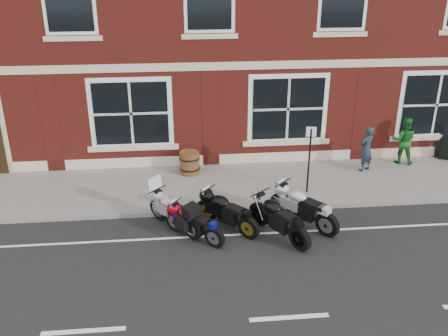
{
  "coord_description": "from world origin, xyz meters",
  "views": [
    {
      "loc": [
        -2.04,
        -10.68,
        6.7
      ],
      "look_at": [
        -0.85,
        1.6,
        1.26
      ],
      "focal_mm": 40.0,
      "sensor_mm": 36.0,
      "label": 1
    }
  ],
  "objects_px": {
    "moto_naked_black": "(279,217)",
    "a_board_sign": "(447,146)",
    "moto_touring_silver": "(174,209)",
    "barrel_planter": "(190,163)",
    "moto_sport_black": "(227,210)",
    "pedestrian_left": "(366,149)",
    "parking_sign": "(309,155)",
    "pedestrian_right": "(404,140)",
    "moto_sport_red": "(194,221)",
    "moto_sport_silver": "(303,205)"
  },
  "relations": [
    {
      "from": "moto_sport_red",
      "to": "barrel_planter",
      "type": "distance_m",
      "value": 3.72
    },
    {
      "from": "moto_sport_red",
      "to": "moto_sport_silver",
      "type": "bearing_deg",
      "value": -39.61
    },
    {
      "from": "moto_touring_silver",
      "to": "a_board_sign",
      "type": "distance_m",
      "value": 9.85
    },
    {
      "from": "moto_sport_silver",
      "to": "barrel_planter",
      "type": "xyz_separation_m",
      "value": [
        -2.86,
        3.3,
        -0.08
      ]
    },
    {
      "from": "parking_sign",
      "to": "barrel_planter",
      "type": "bearing_deg",
      "value": 162.38
    },
    {
      "from": "pedestrian_left",
      "to": "pedestrian_right",
      "type": "height_order",
      "value": "pedestrian_right"
    },
    {
      "from": "moto_naked_black",
      "to": "moto_touring_silver",
      "type": "bearing_deg",
      "value": 134.14
    },
    {
      "from": "moto_sport_silver",
      "to": "pedestrian_right",
      "type": "distance_m",
      "value": 5.48
    },
    {
      "from": "pedestrian_left",
      "to": "barrel_planter",
      "type": "xyz_separation_m",
      "value": [
        -5.63,
        0.32,
        -0.38
      ]
    },
    {
      "from": "pedestrian_left",
      "to": "pedestrian_right",
      "type": "xyz_separation_m",
      "value": [
        1.44,
        0.5,
        0.04
      ]
    },
    {
      "from": "moto_sport_black",
      "to": "moto_naked_black",
      "type": "xyz_separation_m",
      "value": [
        1.26,
        -0.51,
        0.03
      ]
    },
    {
      "from": "moto_touring_silver",
      "to": "moto_sport_black",
      "type": "height_order",
      "value": "moto_touring_silver"
    },
    {
      "from": "moto_naked_black",
      "to": "a_board_sign",
      "type": "bearing_deg",
      "value": 0.76
    },
    {
      "from": "moto_naked_black",
      "to": "pedestrian_left",
      "type": "distance_m",
      "value": 4.98
    },
    {
      "from": "moto_sport_red",
      "to": "a_board_sign",
      "type": "height_order",
      "value": "a_board_sign"
    },
    {
      "from": "moto_touring_silver",
      "to": "moto_sport_silver",
      "type": "xyz_separation_m",
      "value": [
        3.37,
        -0.15,
        0.03
      ]
    },
    {
      "from": "moto_touring_silver",
      "to": "moto_naked_black",
      "type": "distance_m",
      "value": 2.7
    },
    {
      "from": "moto_naked_black",
      "to": "a_board_sign",
      "type": "distance_m",
      "value": 7.79
    },
    {
      "from": "moto_touring_silver",
      "to": "barrel_planter",
      "type": "xyz_separation_m",
      "value": [
        0.51,
        3.15,
        -0.05
      ]
    },
    {
      "from": "moto_touring_silver",
      "to": "parking_sign",
      "type": "height_order",
      "value": "parking_sign"
    },
    {
      "from": "moto_touring_silver",
      "to": "moto_naked_black",
      "type": "height_order",
      "value": "moto_touring_silver"
    },
    {
      "from": "pedestrian_left",
      "to": "moto_sport_red",
      "type": "bearing_deg",
      "value": 0.82
    },
    {
      "from": "moto_naked_black",
      "to": "barrel_planter",
      "type": "xyz_separation_m",
      "value": [
        -2.11,
        3.82,
        -0.07
      ]
    },
    {
      "from": "moto_touring_silver",
      "to": "moto_sport_red",
      "type": "xyz_separation_m",
      "value": [
        0.49,
        -0.57,
        -0.05
      ]
    },
    {
      "from": "moto_sport_red",
      "to": "a_board_sign",
      "type": "xyz_separation_m",
      "value": [
        8.73,
        4.04,
        0.13
      ]
    },
    {
      "from": "moto_sport_black",
      "to": "pedestrian_right",
      "type": "relative_size",
      "value": 0.98
    },
    {
      "from": "moto_sport_red",
      "to": "moto_naked_black",
      "type": "distance_m",
      "value": 2.13
    },
    {
      "from": "moto_naked_black",
      "to": "pedestrian_right",
      "type": "height_order",
      "value": "pedestrian_right"
    },
    {
      "from": "a_board_sign",
      "to": "moto_sport_silver",
      "type": "bearing_deg",
      "value": -130.51
    },
    {
      "from": "pedestrian_right",
      "to": "moto_sport_red",
      "type": "bearing_deg",
      "value": 50.45
    },
    {
      "from": "moto_touring_silver",
      "to": "barrel_planter",
      "type": "relative_size",
      "value": 2.24
    },
    {
      "from": "moto_sport_red",
      "to": "parking_sign",
      "type": "xyz_separation_m",
      "value": [
        3.41,
        2.04,
        0.81
      ]
    },
    {
      "from": "moto_sport_black",
      "to": "pedestrian_left",
      "type": "distance_m",
      "value": 5.65
    },
    {
      "from": "pedestrian_right",
      "to": "pedestrian_left",
      "type": "bearing_deg",
      "value": 40.7
    },
    {
      "from": "moto_touring_silver",
      "to": "moto_sport_black",
      "type": "xyz_separation_m",
      "value": [
        1.36,
        -0.16,
        -0.0
      ]
    },
    {
      "from": "moto_sport_black",
      "to": "pedestrian_left",
      "type": "relative_size",
      "value": 1.04
    },
    {
      "from": "moto_sport_black",
      "to": "barrel_planter",
      "type": "xyz_separation_m",
      "value": [
        -0.85,
        3.31,
        -0.04
      ]
    },
    {
      "from": "pedestrian_left",
      "to": "moto_sport_silver",
      "type": "bearing_deg",
      "value": 16.95
    },
    {
      "from": "moto_sport_red",
      "to": "parking_sign",
      "type": "bearing_deg",
      "value": -16.95
    },
    {
      "from": "moto_naked_black",
      "to": "barrel_planter",
      "type": "height_order",
      "value": "moto_naked_black"
    },
    {
      "from": "moto_touring_silver",
      "to": "pedestrian_left",
      "type": "bearing_deg",
      "value": -13.69
    },
    {
      "from": "moto_sport_black",
      "to": "moto_sport_silver",
      "type": "distance_m",
      "value": 2.01
    },
    {
      "from": "pedestrian_left",
      "to": "pedestrian_right",
      "type": "relative_size",
      "value": 0.95
    },
    {
      "from": "parking_sign",
      "to": "pedestrian_right",
      "type": "bearing_deg",
      "value": 35.59
    },
    {
      "from": "pedestrian_right",
      "to": "a_board_sign",
      "type": "height_order",
      "value": "pedestrian_right"
    },
    {
      "from": "pedestrian_right",
      "to": "a_board_sign",
      "type": "distance_m",
      "value": 1.67
    },
    {
      "from": "moto_touring_silver",
      "to": "moto_sport_silver",
      "type": "bearing_deg",
      "value": -41.1
    },
    {
      "from": "moto_touring_silver",
      "to": "pedestrian_left",
      "type": "height_order",
      "value": "pedestrian_left"
    },
    {
      "from": "moto_sport_red",
      "to": "barrel_planter",
      "type": "height_order",
      "value": "barrel_planter"
    },
    {
      "from": "pedestrian_right",
      "to": "moto_sport_black",
      "type": "bearing_deg",
      "value": 50.97
    }
  ]
}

